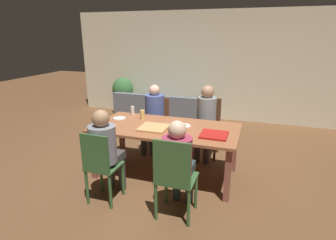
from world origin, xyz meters
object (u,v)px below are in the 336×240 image
pizza_box_0 (214,135)px  pizza_box_1 (154,128)px  chair_0 (174,176)px  drinking_glass_0 (133,110)px  plate_0 (109,126)px  potted_plant (123,92)px  plate_2 (119,118)px  person_3 (206,116)px  plate_1 (183,125)px  drinking_glass_1 (142,115)px  chair_1 (157,121)px  chair_2 (100,165)px  person_0 (178,159)px  person_2 (105,147)px  dining_table (166,132)px  person_1 (154,113)px  couch (159,111)px  chair_3 (207,124)px

pizza_box_0 → pizza_box_1: size_ratio=0.89×
chair_0 → drinking_glass_0: chair_0 is taller
plate_0 → potted_plant: size_ratio=0.21×
plate_2 → plate_0: bearing=-83.8°
person_3 → plate_1: bearing=-106.2°
person_3 → drinking_glass_1: person_3 is taller
chair_1 → chair_2: 1.95m
person_0 → pizza_box_0: size_ratio=3.29×
person_2 → pizza_box_1: bearing=61.4°
person_3 → plate_1: size_ratio=5.56×
dining_table → person_1: person_1 is taller
chair_1 → drinking_glass_0: size_ratio=6.51×
chair_2 → pizza_box_1: bearing=65.5°
chair_0 → couch: (-1.48, 3.48, -0.30)m
person_3 → potted_plant: person_3 is taller
chair_1 → chair_3: size_ratio=0.94×
person_0 → chair_3: size_ratio=1.17×
chair_0 → plate_0: bearing=149.2°
plate_2 → drinking_glass_0: size_ratio=1.42×
chair_0 → plate_1: size_ratio=4.44×
plate_2 → drinking_glass_0: drinking_glass_0 is taller
chair_0 → person_0: size_ratio=0.86×
chair_1 → couch: chair_1 is taller
pizza_box_1 → pizza_box_0: bearing=-1.0°
drinking_glass_1 → couch: 2.38m
pizza_box_1 → plate_0: pizza_box_1 is taller
dining_table → person_0: person_0 is taller
pizza_box_0 → drinking_glass_0: drinking_glass_0 is taller
plate_0 → pizza_box_0: bearing=3.8°
chair_0 → person_2: 0.98m
person_1 → pizza_box_1: bearing=-68.4°
person_1 → drinking_glass_1: size_ratio=8.17×
chair_1 → potted_plant: 2.50m
person_1 → plate_0: bearing=-104.6°
plate_0 → chair_1: bearing=77.1°
person_1 → couch: size_ratio=0.59×
drinking_glass_1 → couch: (-0.56, 2.24, -0.58)m
pizza_box_1 → drinking_glass_1: drinking_glass_1 is taller
chair_0 → drinking_glass_1: size_ratio=6.77×
plate_2 → drinking_glass_1: size_ratio=1.38×
dining_table → plate_2: (-0.85, 0.16, 0.09)m
chair_0 → plate_2: (-1.28, 1.15, 0.22)m
person_1 → chair_1: bearing=90.0°
person_1 → plate_2: bearing=-115.8°
chair_2 → plate_2: bearing=106.1°
person_0 → drinking_glass_0: bearing=132.8°
dining_table → chair_1: bearing=118.0°
plate_0 → drinking_glass_1: 0.60m
chair_3 → plate_2: 1.54m
plate_0 → couch: 2.80m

